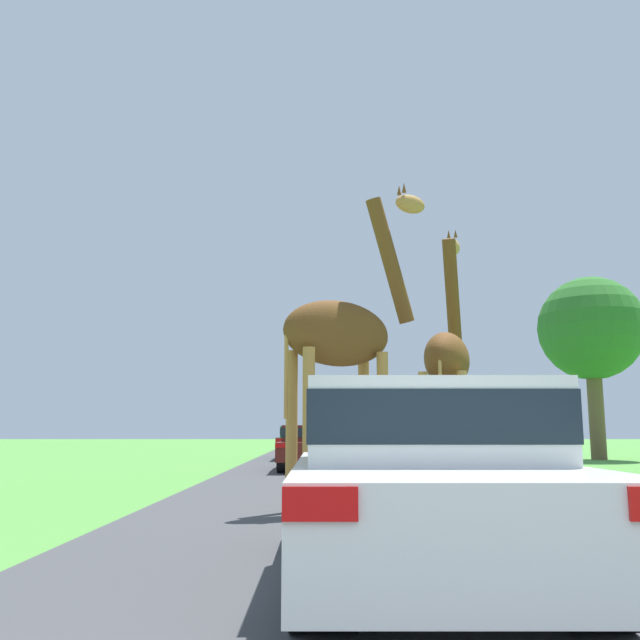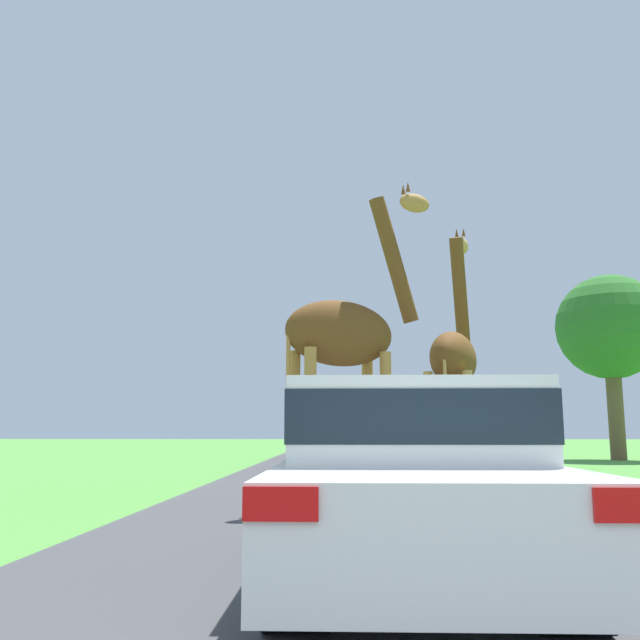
{
  "view_description": "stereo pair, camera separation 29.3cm",
  "coord_description": "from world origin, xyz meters",
  "px_view_note": "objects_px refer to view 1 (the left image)",
  "views": [
    {
      "loc": [
        -0.77,
        -0.99,
        1.14
      ],
      "look_at": [
        -0.81,
        8.81,
        2.73
      ],
      "focal_mm": 38.0,
      "sensor_mm": 36.0,
      "label": 1
    },
    {
      "loc": [
        -0.48,
        -0.98,
        1.14
      ],
      "look_at": [
        -0.81,
        8.81,
        2.73
      ],
      "focal_mm": 38.0,
      "sensor_mm": 36.0,
      "label": 2
    }
  ],
  "objects_px": {
    "giraffe_near_road": "(347,342)",
    "tree_left_edge": "(594,330)",
    "giraffe_companion": "(451,360)",
    "car_lead_maroon": "(426,477)",
    "car_queue_right": "(305,441)",
    "car_queue_left": "(314,445)"
  },
  "relations": [
    {
      "from": "tree_left_edge",
      "to": "giraffe_companion",
      "type": "bearing_deg",
      "value": -119.9
    },
    {
      "from": "car_queue_left",
      "to": "giraffe_companion",
      "type": "bearing_deg",
      "value": -73.51
    },
    {
      "from": "giraffe_near_road",
      "to": "car_lead_maroon",
      "type": "distance_m",
      "value": 4.76
    },
    {
      "from": "giraffe_near_road",
      "to": "giraffe_companion",
      "type": "distance_m",
      "value": 2.52
    },
    {
      "from": "giraffe_near_road",
      "to": "tree_left_edge",
      "type": "distance_m",
      "value": 19.52
    },
    {
      "from": "tree_left_edge",
      "to": "car_lead_maroon",
      "type": "bearing_deg",
      "value": -115.26
    },
    {
      "from": "giraffe_companion",
      "to": "car_queue_left",
      "type": "xyz_separation_m",
      "value": [
        -2.45,
        8.29,
        -1.61
      ]
    },
    {
      "from": "giraffe_near_road",
      "to": "giraffe_companion",
      "type": "xyz_separation_m",
      "value": [
        1.84,
        1.71,
        -0.1
      ]
    },
    {
      "from": "car_queue_left",
      "to": "car_queue_right",
      "type": "bearing_deg",
      "value": 93.6
    },
    {
      "from": "giraffe_near_road",
      "to": "giraffe_companion",
      "type": "height_order",
      "value": "giraffe_near_road"
    },
    {
      "from": "car_lead_maroon",
      "to": "tree_left_edge",
      "type": "relative_size",
      "value": 0.61
    },
    {
      "from": "giraffe_near_road",
      "to": "tree_left_edge",
      "type": "bearing_deg",
      "value": 118.0
    },
    {
      "from": "car_lead_maroon",
      "to": "tree_left_edge",
      "type": "bearing_deg",
      "value": 64.74
    },
    {
      "from": "giraffe_companion",
      "to": "tree_left_edge",
      "type": "relative_size",
      "value": 0.7
    },
    {
      "from": "car_queue_right",
      "to": "car_queue_left",
      "type": "height_order",
      "value": "car_queue_left"
    },
    {
      "from": "giraffe_near_road",
      "to": "car_lead_maroon",
      "type": "height_order",
      "value": "giraffe_near_road"
    },
    {
      "from": "giraffe_near_road",
      "to": "car_queue_right",
      "type": "height_order",
      "value": "giraffe_near_road"
    },
    {
      "from": "giraffe_companion",
      "to": "car_lead_maroon",
      "type": "relative_size",
      "value": 1.15
    },
    {
      "from": "car_queue_right",
      "to": "tree_left_edge",
      "type": "xyz_separation_m",
      "value": [
        11.34,
        -0.72,
        4.32
      ]
    },
    {
      "from": "car_lead_maroon",
      "to": "car_queue_left",
      "type": "relative_size",
      "value": 0.93
    },
    {
      "from": "giraffe_companion",
      "to": "car_lead_maroon",
      "type": "distance_m",
      "value": 6.51
    },
    {
      "from": "car_queue_left",
      "to": "giraffe_near_road",
      "type": "bearing_deg",
      "value": -86.51
    }
  ]
}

